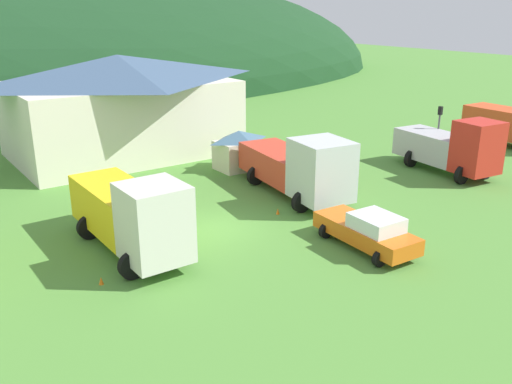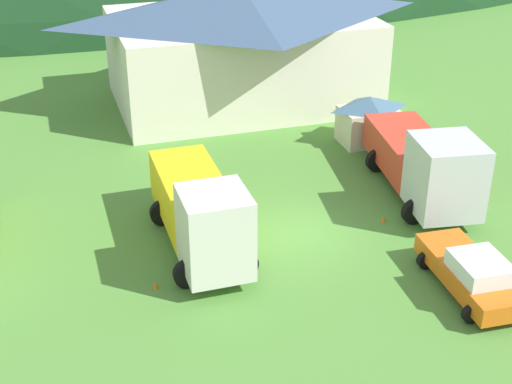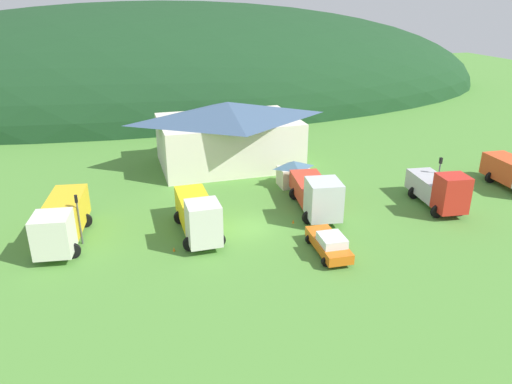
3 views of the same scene
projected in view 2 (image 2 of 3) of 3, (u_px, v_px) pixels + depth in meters
ground_plane at (303, 232)px, 29.19m from camera, size 200.00×200.00×0.00m
depot_building at (241, 42)px, 41.32m from camera, size 15.49×10.49×6.85m
play_shed_cream at (368, 119)px, 36.80m from camera, size 3.05×2.23×2.49m
flatbed_truck_yellow at (201, 211)px, 27.09m from camera, size 3.16×7.78×3.60m
tow_truck_silver at (426, 163)px, 31.01m from camera, size 4.09×8.73×3.61m
service_pickup_orange at (472, 273)px, 25.09m from camera, size 2.43×5.06×1.66m
traffic_cone_near_pickup at (383, 222)px, 29.93m from camera, size 0.36×0.36×0.61m
traffic_cone_mid_row at (155, 288)px, 25.70m from camera, size 0.36×0.36×0.61m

